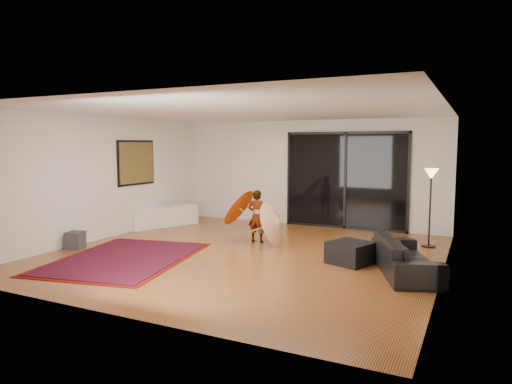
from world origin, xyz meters
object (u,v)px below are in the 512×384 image
Objects in this scene: media_console at (164,216)px; sofa at (406,256)px; ottoman at (351,253)px; child at (257,216)px.

media_console is 0.92× the size of sofa.
sofa is 2.94× the size of ottoman.
media_console is 1.61× the size of child.
sofa is 3.40m from child.
sofa reaches higher than ottoman.
ottoman is at bearing 7.94° from media_console.
ottoman is 2.44m from child.
media_console is at bearing 163.80° from ottoman.
sofa reaches higher than media_console.
media_console is 6.44m from sofa.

